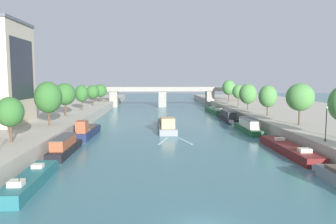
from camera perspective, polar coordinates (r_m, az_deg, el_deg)
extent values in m
cube|color=#B7AD9E|center=(82.56, -25.47, -0.96)|extent=(36.00, 170.00, 2.26)
cube|color=#B7AD9E|center=(85.46, 24.29, -0.69)|extent=(36.00, 170.00, 2.26)
cube|color=gray|center=(65.84, -0.32, -2.53)|extent=(3.44, 17.47, 1.06)
cube|color=gray|center=(74.80, -0.68, -1.42)|extent=(3.13, 1.25, 0.89)
cube|color=gray|center=(65.76, -0.32, -2.05)|extent=(3.51, 17.47, 0.06)
cube|color=tan|center=(59.76, -0.03, -1.92)|extent=(2.49, 3.51, 1.91)
cube|color=black|center=(61.45, -0.12, -1.43)|extent=(1.97, 0.05, 0.53)
cube|color=brown|center=(67.45, -0.40, -1.67)|extent=(2.64, 9.09, 0.36)
cylinder|color=#232328|center=(60.53, 0.40, -2.20)|extent=(0.07, 0.07, 1.10)
cube|color=silver|center=(53.32, 3.00, -5.13)|extent=(2.05, 5.85, 0.03)
cube|color=silver|center=(53.05, -0.88, -5.18)|extent=(1.95, 5.88, 0.03)
cube|color=#23666B|center=(33.73, -23.38, -11.28)|extent=(2.46, 11.10, 1.16)
cube|color=#23666B|center=(39.08, -20.54, -8.63)|extent=(2.11, 1.29, 0.95)
cube|color=#23666B|center=(33.56, -23.43, -10.28)|extent=(2.51, 11.10, 0.06)
cube|color=beige|center=(35.72, -22.15, -8.87)|extent=(1.12, 0.93, 0.40)
cube|color=beige|center=(30.71, -25.38, -11.35)|extent=(1.23, 1.13, 0.48)
cylinder|color=#232328|center=(30.31, -24.97, -10.95)|extent=(0.07, 0.07, 1.10)
cube|color=black|center=(46.38, -17.86, -6.48)|extent=(2.24, 10.45, 1.04)
cube|color=black|center=(51.62, -16.18, -5.05)|extent=(2.02, 1.25, 0.88)
cube|color=black|center=(46.27, -17.88, -5.81)|extent=(2.29, 10.45, 0.06)
cube|color=#9E5133|center=(45.64, -18.09, -5.08)|extent=(1.82, 6.69, 1.35)
cube|color=#4C4C51|center=(45.51, -18.12, -4.20)|extent=(1.95, 6.89, 0.08)
cylinder|color=#232328|center=(43.12, -18.63, -5.90)|extent=(0.07, 0.07, 1.10)
cube|color=#1E284C|center=(59.04, -14.10, -3.61)|extent=(2.59, 11.53, 1.26)
cube|color=#1E284C|center=(64.88, -12.87, -2.61)|extent=(2.15, 1.33, 1.00)
cube|color=#1E284C|center=(58.94, -14.11, -2.97)|extent=(2.64, 11.53, 0.06)
cube|color=#9E5133|center=(55.04, -15.06, -2.55)|extent=(1.74, 2.35, 1.99)
cube|color=black|center=(56.11, -14.78, -2.08)|extent=(1.33, 0.07, 0.56)
cube|color=brown|center=(60.01, -13.87, -2.61)|extent=(1.92, 6.02, 0.36)
cylinder|color=#232328|center=(55.47, -14.60, -2.94)|extent=(0.07, 0.07, 1.10)
cube|color=gray|center=(38.95, 25.74, -8.91)|extent=(1.78, 1.26, 0.94)
cube|color=maroon|center=(47.34, 20.79, -6.27)|extent=(2.89, 15.12, 1.13)
cube|color=maroon|center=(54.46, 17.38, -4.45)|extent=(2.58, 1.27, 0.93)
cube|color=maroon|center=(47.22, 20.81, -5.56)|extent=(2.95, 15.12, 0.06)
cube|color=beige|center=(50.16, 19.27, -4.57)|extent=(1.36, 0.92, 0.40)
cube|color=beige|center=(43.44, 23.12, -6.28)|extent=(1.50, 1.12, 0.48)
cylinder|color=#232328|center=(43.29, 23.80, -5.93)|extent=(0.07, 0.07, 1.10)
cube|color=#235633|center=(63.47, 14.01, -3.04)|extent=(2.21, 11.78, 1.04)
cube|color=#235633|center=(69.38, 12.54, -2.16)|extent=(2.09, 1.23, 0.89)
cube|color=#235633|center=(63.38, 14.02, -2.55)|extent=(2.26, 11.78, 0.06)
cube|color=beige|center=(62.71, 14.19, -1.91)|extent=(1.81, 7.54, 1.54)
cube|color=#4C4C51|center=(62.61, 14.21, -1.17)|extent=(1.94, 7.77, 0.08)
cylinder|color=#232328|center=(60.06, 15.30, -2.49)|extent=(0.07, 0.07, 1.10)
cube|color=black|center=(79.38, 10.56, -1.18)|extent=(2.55, 13.12, 1.02)
cube|color=black|center=(86.06, 9.54, -0.54)|extent=(2.33, 1.24, 0.87)
cube|color=black|center=(79.32, 10.56, -0.80)|extent=(2.60, 13.12, 0.06)
cube|color=#38383D|center=(78.60, 10.68, -0.32)|extent=(2.07, 8.40, 1.41)
cube|color=#4C4C51|center=(78.53, 10.69, 0.22)|extent=(2.22, 8.65, 0.08)
cylinder|color=#232328|center=(75.54, 11.50, -0.71)|extent=(0.07, 0.07, 1.10)
cube|color=#235633|center=(96.85, 8.42, 0.19)|extent=(3.69, 15.12, 1.20)
cube|color=#235633|center=(104.47, 7.44, 0.70)|extent=(3.05, 1.35, 0.97)
cube|color=#235633|center=(96.79, 8.42, 0.56)|extent=(3.76, 15.13, 0.06)
cube|color=white|center=(99.97, 8.00, 0.88)|extent=(1.61, 0.96, 0.40)
cube|color=white|center=(92.69, 9.02, 0.48)|extent=(1.78, 1.16, 0.48)
cylinder|color=#232328|center=(92.49, 9.35, 0.66)|extent=(0.07, 0.07, 1.10)
cylinder|color=brown|center=(45.22, -26.17, -3.06)|extent=(0.36, 0.36, 2.81)
ellipsoid|color=#336B2D|center=(44.93, -26.31, 0.01)|extent=(3.42, 3.42, 3.76)
cylinder|color=brown|center=(58.34, -20.41, -0.63)|extent=(0.30, 0.30, 3.37)
ellipsoid|color=#336B2D|center=(58.08, -20.52, 2.46)|extent=(4.58, 4.58, 5.33)
cylinder|color=brown|center=(71.86, -17.76, 0.66)|extent=(0.33, 0.33, 3.41)
ellipsoid|color=#336B2D|center=(71.66, -17.84, 3.04)|extent=(4.42, 4.42, 4.68)
cylinder|color=brown|center=(83.92, -15.05, 1.36)|extent=(0.25, 0.25, 3.09)
ellipsoid|color=#336B2D|center=(83.75, -15.10, 3.22)|extent=(3.32, 3.32, 4.26)
cylinder|color=brown|center=(98.32, -13.22, 2.00)|extent=(0.32, 0.32, 2.87)
ellipsoid|color=#336B2D|center=(98.18, -13.26, 3.49)|extent=(3.90, 3.90, 4.09)
cylinder|color=brown|center=(112.54, -11.92, 2.45)|extent=(0.27, 0.27, 2.61)
ellipsoid|color=#336B2D|center=(112.42, -11.94, 3.73)|extent=(4.40, 4.40, 4.43)
cylinder|color=brown|center=(59.95, 22.32, -0.47)|extent=(0.32, 0.32, 3.51)
ellipsoid|color=#4C8942|center=(59.70, 22.44, 2.46)|extent=(4.71, 4.71, 4.78)
cylinder|color=brown|center=(72.47, 17.26, 0.51)|extent=(0.29, 0.29, 2.90)
ellipsoid|color=#4C8942|center=(72.27, 17.33, 2.69)|extent=(3.90, 3.90, 4.73)
cylinder|color=brown|center=(85.56, 13.98, 1.31)|extent=(0.25, 0.25, 2.61)
ellipsoid|color=#4C8942|center=(85.39, 14.02, 3.14)|extent=(4.55, 4.55, 5.20)
cylinder|color=brown|center=(97.38, 12.41, 2.02)|extent=(0.27, 0.27, 3.01)
ellipsoid|color=#4C8942|center=(97.24, 12.44, 3.55)|extent=(3.71, 3.71, 4.01)
cylinder|color=brown|center=(109.97, 10.74, 2.65)|extent=(0.32, 0.32, 3.58)
ellipsoid|color=#4C8942|center=(109.84, 10.77, 4.30)|extent=(4.40, 4.40, 5.02)
cylinder|color=black|center=(45.73, 26.28, -2.09)|extent=(0.11, 0.11, 4.21)
sphere|color=#EAE5C6|center=(45.49, 26.41, 0.71)|extent=(0.28, 0.28, 0.28)
cylinder|color=black|center=(46.03, 26.17, -4.56)|extent=(0.22, 0.22, 0.20)
cube|color=#232833|center=(61.51, -24.43, 6.92)|extent=(0.04, 9.45, 10.47)
cube|color=gray|center=(115.88, -1.04, 3.86)|extent=(58.73, 4.40, 0.60)
cube|color=gray|center=(113.86, -1.01, 4.20)|extent=(58.73, 0.30, 0.90)
cube|color=gray|center=(117.85, -1.07, 4.27)|extent=(58.73, 0.30, 0.90)
cube|color=gray|center=(116.82, -9.59, 2.26)|extent=(2.80, 3.60, 5.66)
cube|color=gray|center=(116.04, -1.04, 2.32)|extent=(2.80, 3.60, 5.66)
cube|color=gray|center=(117.84, 7.44, 2.33)|extent=(2.80, 3.60, 5.66)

